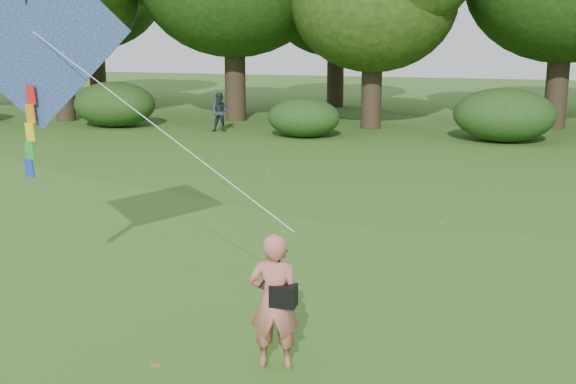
# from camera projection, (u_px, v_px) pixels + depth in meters

# --- Properties ---
(ground) EXTENTS (100.00, 100.00, 0.00)m
(ground) POSITION_uv_depth(u_px,v_px,m) (280.00, 341.00, 9.26)
(ground) COLOR #265114
(ground) RESTS_ON ground
(man_kite_flyer) EXTENTS (0.66, 0.50, 1.64)m
(man_kite_flyer) POSITION_uv_depth(u_px,v_px,m) (274.00, 301.00, 8.39)
(man_kite_flyer) COLOR #C76A5D
(man_kite_flyer) RESTS_ON ground
(bystander_left) EXTENTS (0.83, 0.71, 1.49)m
(bystander_left) POSITION_uv_depth(u_px,v_px,m) (220.00, 112.00, 27.45)
(bystander_left) COLOR #2A2E38
(bystander_left) RESTS_ON ground
(crossbody_bag) EXTENTS (0.43, 0.20, 0.68)m
(crossbody_bag) POSITION_uv_depth(u_px,v_px,m) (283.00, 295.00, 8.31)
(crossbody_bag) COLOR black
(crossbody_bag) RESTS_ON ground
(flying_kite) EXTENTS (5.35, 1.47, 3.56)m
(flying_kite) POSITION_uv_depth(u_px,v_px,m) (32.00, 34.00, 9.74)
(flying_kite) COLOR #236098
(flying_kite) RESTS_ON ground
(shrub_band) EXTENTS (39.15, 3.22, 1.88)m
(shrub_band) POSITION_uv_depth(u_px,v_px,m) (396.00, 115.00, 25.79)
(shrub_band) COLOR #264919
(shrub_band) RESTS_ON ground
(fallen_leaves) EXTENTS (10.41, 12.99, 0.01)m
(fallen_leaves) POSITION_uv_depth(u_px,v_px,m) (396.00, 222.00, 14.85)
(fallen_leaves) COLOR olive
(fallen_leaves) RESTS_ON ground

